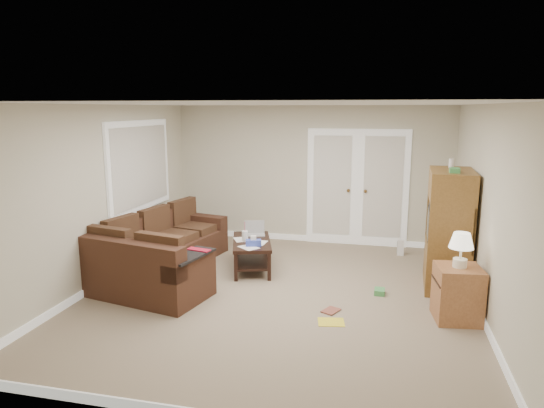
% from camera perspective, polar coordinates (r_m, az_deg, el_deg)
% --- Properties ---
extents(floor, '(5.50, 5.50, 0.00)m').
position_cam_1_polar(floor, '(6.58, 0.76, -10.62)').
color(floor, gray).
rests_on(floor, ground).
extents(ceiling, '(5.00, 5.50, 0.02)m').
position_cam_1_polar(ceiling, '(6.11, 0.83, 11.70)').
color(ceiling, silver).
rests_on(ceiling, wall_back).
extents(wall_left, '(0.02, 5.50, 2.50)m').
position_cam_1_polar(wall_left, '(7.18, -19.12, 0.98)').
color(wall_left, beige).
rests_on(wall_left, floor).
extents(wall_right, '(0.02, 5.50, 2.50)m').
position_cam_1_polar(wall_right, '(6.21, 23.97, -0.89)').
color(wall_right, beige).
rests_on(wall_right, floor).
extents(wall_back, '(5.00, 0.02, 2.50)m').
position_cam_1_polar(wall_back, '(8.90, 4.56, 3.44)').
color(wall_back, beige).
rests_on(wall_back, floor).
extents(wall_front, '(5.00, 0.02, 2.50)m').
position_cam_1_polar(wall_front, '(3.67, -8.44, -7.96)').
color(wall_front, beige).
rests_on(wall_front, floor).
extents(baseboards, '(5.00, 5.50, 0.10)m').
position_cam_1_polar(baseboards, '(6.56, 0.76, -10.22)').
color(baseboards, white).
rests_on(baseboards, floor).
extents(french_doors, '(1.80, 0.05, 2.13)m').
position_cam_1_polar(french_doors, '(8.81, 9.98, 1.82)').
color(french_doors, white).
rests_on(french_doors, floor).
extents(window_left, '(0.05, 1.92, 1.42)m').
position_cam_1_polar(window_left, '(7.97, -15.24, 4.35)').
color(window_left, white).
rests_on(window_left, wall_left).
extents(sectional_sofa, '(1.92, 2.97, 0.82)m').
position_cam_1_polar(sectional_sofa, '(7.32, -13.35, -5.97)').
color(sectional_sofa, '#44271A').
rests_on(sectional_sofa, floor).
extents(coffee_table, '(0.86, 1.24, 0.77)m').
position_cam_1_polar(coffee_table, '(7.52, -2.37, -5.79)').
color(coffee_table, black).
rests_on(coffee_table, floor).
extents(tv_armoire, '(0.61, 1.05, 1.76)m').
position_cam_1_polar(tv_armoire, '(7.06, 20.03, -2.77)').
color(tv_armoire, brown).
rests_on(tv_armoire, floor).
extents(side_cabinet, '(0.55, 0.55, 1.06)m').
position_cam_1_polar(side_cabinet, '(6.12, 21.02, -9.32)').
color(side_cabinet, '#A4673C').
rests_on(side_cabinet, floor).
extents(space_heater, '(0.11, 0.09, 0.27)m').
position_cam_1_polar(space_heater, '(8.51, 14.90, -4.96)').
color(space_heater, white).
rests_on(space_heater, floor).
extents(floor_magazine, '(0.34, 0.29, 0.01)m').
position_cam_1_polar(floor_magazine, '(5.84, 6.97, -13.62)').
color(floor_magazine, yellow).
rests_on(floor_magazine, floor).
extents(floor_greenbox, '(0.14, 0.18, 0.07)m').
position_cam_1_polar(floor_greenbox, '(6.74, 12.53, -10.03)').
color(floor_greenbox, '#45974D').
rests_on(floor_greenbox, floor).
extents(floor_book, '(0.25, 0.28, 0.02)m').
position_cam_1_polar(floor_book, '(6.16, 6.28, -12.18)').
color(floor_book, brown).
rests_on(floor_book, floor).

